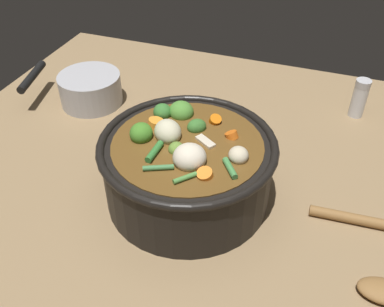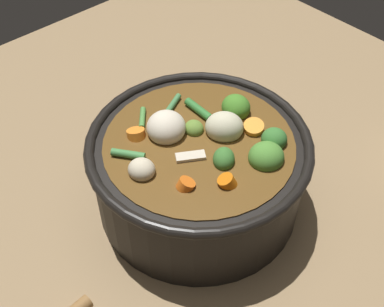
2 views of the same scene
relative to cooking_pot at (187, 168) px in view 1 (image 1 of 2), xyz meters
The scene contains 5 objects.
ground_plane 0.06m from the cooking_pot, 65.85° to the left, with size 1.10×1.10×0.00m, color #8C704C.
cooking_pot is the anchor object (origin of this frame).
wooden_spoon 0.33m from the cooking_pot, 85.40° to the left, with size 0.17×0.23×0.02m.
salt_shaker 0.45m from the cooking_pot, 144.66° to the left, with size 0.03×0.03×0.09m.
small_saucepan 0.39m from the cooking_pot, 123.93° to the right, with size 0.16×0.22×0.07m.
Camera 1 is at (0.52, 0.20, 0.54)m, focal length 40.95 mm.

